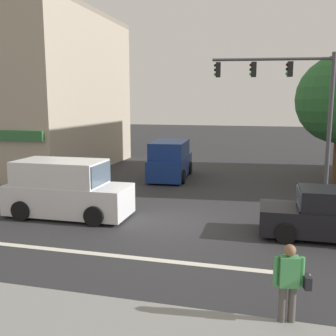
% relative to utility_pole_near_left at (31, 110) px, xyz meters
% --- Properties ---
extents(ground_plane, '(120.00, 120.00, 0.00)m').
position_rel_utility_pole_near_left_xyz_m(ground_plane, '(9.00, -5.36, -3.84)').
color(ground_plane, '#2B2B2D').
extents(lane_marking_stripe, '(9.00, 0.24, 0.01)m').
position_rel_utility_pole_near_left_xyz_m(lane_marking_stripe, '(9.00, -8.86, -3.83)').
color(lane_marking_stripe, silver).
rests_on(lane_marking_stripe, ground).
extents(building_left_block, '(10.57, 11.72, 9.81)m').
position_rel_utility_pole_near_left_xyz_m(building_left_block, '(-3.36, 4.28, 1.07)').
color(building_left_block, tan).
rests_on(building_left_block, ground).
extents(utility_pole_near_left, '(1.40, 0.22, 7.38)m').
position_rel_utility_pole_near_left_xyz_m(utility_pole_near_left, '(0.00, 0.00, 0.00)').
color(utility_pole_near_left, brown).
rests_on(utility_pole_near_left, ground).
extents(traffic_light_mast, '(4.85, 0.85, 6.20)m').
position_rel_utility_pole_near_left_xyz_m(traffic_light_mast, '(13.42, -1.51, 0.46)').
color(traffic_light_mast, '#47474C').
rests_on(traffic_light_mast, ground).
extents(van_crossing_rightbound, '(4.62, 2.08, 2.11)m').
position_rel_utility_pole_near_left_xyz_m(van_crossing_rightbound, '(5.10, -5.67, -2.83)').
color(van_crossing_rightbound, silver).
rests_on(van_crossing_rightbound, ground).
extents(sedan_approaching_near, '(4.13, 1.94, 1.58)m').
position_rel_utility_pole_near_left_xyz_m(sedan_approaching_near, '(14.23, -5.79, -3.13)').
color(sedan_approaching_near, black).
rests_on(sedan_approaching_near, ground).
extents(van_crossing_center, '(2.30, 4.72, 2.11)m').
position_rel_utility_pole_near_left_xyz_m(van_crossing_center, '(7.00, 2.58, -2.83)').
color(van_crossing_center, navy).
rests_on(van_crossing_center, ground).
extents(pedestrian_foreground_with_bag, '(0.69, 0.33, 1.67)m').
position_rel_utility_pole_near_left_xyz_m(pedestrian_foreground_with_bag, '(12.85, -11.39, -2.89)').
color(pedestrian_foreground_with_bag, '#4C4742').
rests_on(pedestrian_foreground_with_bag, ground).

